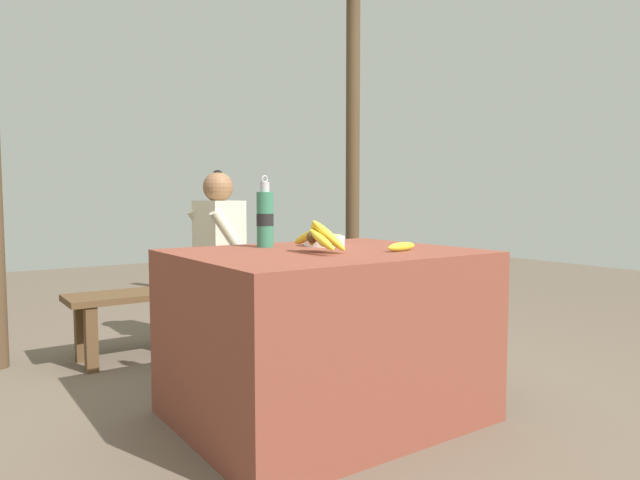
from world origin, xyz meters
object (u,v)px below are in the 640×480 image
Objects in this scene: seated_vendor at (212,248)px; banana_bunch_green at (296,269)px; serving_bowl at (324,240)px; support_post_far at (353,151)px; wooden_bench at (224,292)px; banana_bunch_ripe at (319,237)px; loose_banana_front at (402,247)px; water_bottle at (265,218)px.

banana_bunch_green is (0.62, 0.03, -0.17)m from seated_vendor.
support_post_far is (1.24, 1.39, 0.54)m from serving_bowl.
banana_bunch_ripe is at bearing -99.52° from wooden_bench.
support_post_far is at bearing 48.48° from banana_bunch_ripe.
support_post_far reaches higher than serving_bowl.
banana_bunch_green is (0.45, 1.51, -0.28)m from loose_banana_front.
banana_bunch_ripe is 0.32m from serving_bowl.
seated_vendor is at bearing -176.82° from banana_bunch_green.
water_bottle reaches higher than banana_bunch_green.
banana_bunch_ripe reaches higher than loose_banana_front.
support_post_far is at bearing 57.45° from loose_banana_front.
serving_bowl is 0.17× the size of seated_vendor.
banana_bunch_ripe is 0.29× the size of seated_vendor.
banana_bunch_green is (0.81, 1.03, -0.39)m from water_bottle.
support_post_far is (1.49, 1.28, 0.44)m from water_bottle.
serving_bowl is at bearing 50.92° from banana_bunch_ripe.
loose_banana_front is at bearing -72.42° from serving_bowl.
seated_vendor is (-0.05, 1.10, -0.12)m from serving_bowl.
banana_bunch_ripe is at bearing -131.52° from support_post_far.
support_post_far reaches higher than banana_bunch_ripe.
banana_bunch_green is at bearing 73.58° from loose_banana_front.
water_bottle is 0.61m from loose_banana_front.
seated_vendor reaches higher than banana_bunch_ripe.
banana_bunch_ripe is at bearing -119.01° from banana_bunch_green.
banana_bunch_green reaches higher than wooden_bench.
water_bottle reaches higher than banana_bunch_ripe.
wooden_bench is at bearing 93.37° from loose_banana_front.
support_post_far is (1.30, 0.29, 0.66)m from seated_vendor.
support_post_far is (1.13, 1.76, 0.55)m from loose_banana_front.
serving_bowl is at bearing -116.49° from banana_bunch_green.
wooden_bench is 1.56m from support_post_far.
loose_banana_front reaches higher than wooden_bench.
seated_vendor is (-0.09, -0.03, 0.28)m from wooden_bench.
banana_bunch_green is 0.09× the size of support_post_far.
banana_bunch_ripe is 0.36m from water_bottle.
wooden_bench is 0.72× the size of support_post_far.
wooden_bench is (0.23, 1.38, -0.43)m from banana_bunch_ripe.
banana_bunch_green is at bearing 51.75° from water_bottle.
banana_bunch_green is at bearing -159.66° from support_post_far.
banana_bunch_ripe is 1.33× the size of banana_bunch_green.
banana_bunch_green is at bearing -177.54° from seated_vendor.
support_post_far is (1.45, 1.63, 0.51)m from banana_bunch_ripe.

